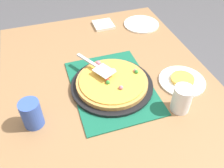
{
  "coord_description": "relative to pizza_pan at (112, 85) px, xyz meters",
  "views": [
    {
      "loc": [
        -0.78,
        0.26,
        1.54
      ],
      "look_at": [
        0.0,
        0.0,
        0.77
      ],
      "focal_mm": 39.0,
      "sensor_mm": 36.0,
      "label": 1
    }
  ],
  "objects": [
    {
      "name": "pizza_server",
      "position": [
        0.09,
        0.05,
        0.06
      ],
      "size": [
        0.22,
        0.15,
        0.01
      ],
      "color": "silver",
      "rests_on": "pizza"
    },
    {
      "name": "pizza_pan",
      "position": [
        0.0,
        0.0,
        0.0
      ],
      "size": [
        0.38,
        0.38,
        0.01
      ],
      "primitive_type": "cylinder",
      "color": "black",
      "rests_on": "placemat"
    },
    {
      "name": "cup_near",
      "position": [
        -0.1,
        0.36,
        0.05
      ],
      "size": [
        0.08,
        0.08,
        0.12
      ],
      "primitive_type": "cylinder",
      "color": "#3351AD",
      "rests_on": "dining_table"
    },
    {
      "name": "placemat",
      "position": [
        0.0,
        0.0,
        -0.01
      ],
      "size": [
        0.48,
        0.36,
        0.01
      ],
      "primitive_type": "cube",
      "color": "#145B42",
      "rests_on": "dining_table"
    },
    {
      "name": "plate_far_right",
      "position": [
        -0.07,
        -0.33,
        -0.01
      ],
      "size": [
        0.22,
        0.22,
        0.01
      ],
      "primitive_type": "cylinder",
      "color": "white",
      "rests_on": "dining_table"
    },
    {
      "name": "served_slice_right",
      "position": [
        -0.07,
        -0.33,
        0.01
      ],
      "size": [
        0.11,
        0.11,
        0.02
      ],
      "primitive_type": "cylinder",
      "color": "gold",
      "rests_on": "plate_far_right"
    },
    {
      "name": "pizza",
      "position": [
        0.0,
        -0.0,
        0.02
      ],
      "size": [
        0.33,
        0.33,
        0.05
      ],
      "color": "#B78442",
      "rests_on": "pizza_pan"
    },
    {
      "name": "dining_table",
      "position": [
        0.0,
        0.0,
        -0.12
      ],
      "size": [
        1.4,
        1.0,
        0.75
      ],
      "color": "olive",
      "rests_on": "ground_plane"
    },
    {
      "name": "plate_side",
      "position": [
        0.49,
        -0.36,
        -0.01
      ],
      "size": [
        0.22,
        0.22,
        0.01
      ],
      "primitive_type": "cylinder",
      "color": "white",
      "rests_on": "dining_table"
    },
    {
      "name": "ground_plane",
      "position": [
        0.0,
        0.0,
        -0.76
      ],
      "size": [
        8.0,
        8.0,
        0.0
      ],
      "primitive_type": "plane",
      "color": "#4C4C51"
    },
    {
      "name": "napkin_stack",
      "position": [
        0.55,
        -0.12,
        -0.01
      ],
      "size": [
        0.12,
        0.12,
        0.02
      ],
      "primitive_type": "cube",
      "color": "white",
      "rests_on": "dining_table"
    },
    {
      "name": "cup_far",
      "position": [
        -0.22,
        -0.23,
        0.05
      ],
      "size": [
        0.08,
        0.08,
        0.12
      ],
      "primitive_type": "cylinder",
      "color": "white",
      "rests_on": "dining_table"
    }
  ]
}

